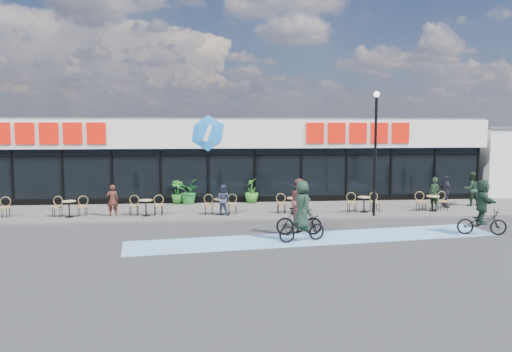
# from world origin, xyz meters

# --- Properties ---
(ground) EXTENTS (120.00, 120.00, 0.00)m
(ground) POSITION_xyz_m (0.00, 0.00, 0.00)
(ground) COLOR #28282B
(ground) RESTS_ON ground
(sidewalk) EXTENTS (44.00, 5.00, 0.10)m
(sidewalk) POSITION_xyz_m (0.00, 4.50, 0.05)
(sidewalk) COLOR #5F5A54
(sidewalk) RESTS_ON ground
(bike_lane) EXTENTS (14.17, 4.13, 0.01)m
(bike_lane) POSITION_xyz_m (4.00, -1.50, 0.01)
(bike_lane) COLOR #6595C0
(bike_lane) RESTS_ON ground
(building) EXTENTS (30.60, 6.57, 4.75)m
(building) POSITION_xyz_m (-0.00, 9.93, 2.34)
(building) COLOR black
(building) RESTS_ON ground
(lamp_post) EXTENTS (0.28, 0.28, 5.61)m
(lamp_post) POSITION_xyz_m (7.49, 2.30, 3.40)
(lamp_post) COLOR black
(lamp_post) RESTS_ON sidewalk
(bistro_set_2) EXTENTS (1.54, 0.62, 0.90)m
(bistro_set_2) POSITION_xyz_m (-6.21, 3.40, 0.56)
(bistro_set_2) COLOR tan
(bistro_set_2) RESTS_ON sidewalk
(bistro_set_3) EXTENTS (1.54, 0.62, 0.90)m
(bistro_set_3) POSITION_xyz_m (-2.82, 3.40, 0.56)
(bistro_set_3) COLOR tan
(bistro_set_3) RESTS_ON sidewalk
(bistro_set_4) EXTENTS (1.54, 0.62, 0.90)m
(bistro_set_4) POSITION_xyz_m (0.56, 3.40, 0.56)
(bistro_set_4) COLOR tan
(bistro_set_4) RESTS_ON sidewalk
(bistro_set_5) EXTENTS (1.54, 0.62, 0.90)m
(bistro_set_5) POSITION_xyz_m (3.95, 3.40, 0.56)
(bistro_set_5) COLOR tan
(bistro_set_5) RESTS_ON sidewalk
(bistro_set_6) EXTENTS (1.54, 0.62, 0.90)m
(bistro_set_6) POSITION_xyz_m (7.34, 3.40, 0.56)
(bistro_set_6) COLOR tan
(bistro_set_6) RESTS_ON sidewalk
(bistro_set_7) EXTENTS (1.54, 0.62, 0.90)m
(bistro_set_7) POSITION_xyz_m (10.73, 3.40, 0.56)
(bistro_set_7) COLOR tan
(bistro_set_7) RESTS_ON sidewalk
(potted_plant_left) EXTENTS (0.93, 0.93, 1.23)m
(potted_plant_left) POSITION_xyz_m (-1.60, 6.73, 0.71)
(potted_plant_left) COLOR #1E5B1A
(potted_plant_left) RESTS_ON sidewalk
(potted_plant_mid) EXTENTS (1.16, 1.30, 1.32)m
(potted_plant_mid) POSITION_xyz_m (-1.07, 6.72, 0.76)
(potted_plant_mid) COLOR #1E6928
(potted_plant_mid) RESTS_ON sidewalk
(potted_plant_right) EXTENTS (0.81, 0.81, 1.31)m
(potted_plant_right) POSITION_xyz_m (2.28, 6.72, 0.75)
(potted_plant_right) COLOR #2A6A1E
(potted_plant_right) RESTS_ON sidewalk
(patron_left) EXTENTS (0.60, 0.47, 1.43)m
(patron_left) POSITION_xyz_m (-4.32, 3.39, 0.82)
(patron_left) COLOR #3C1B15
(patron_left) RESTS_ON sidewalk
(patron_right) EXTENTS (0.83, 0.76, 1.39)m
(patron_right) POSITION_xyz_m (0.67, 3.20, 0.80)
(patron_right) COLOR #2D3246
(patron_right) RESTS_ON sidewalk
(pedestrian_a) EXTENTS (0.58, 0.68, 1.58)m
(pedestrian_a) POSITION_xyz_m (10.98, 3.74, 0.89)
(pedestrian_a) COLOR black
(pedestrian_a) RESTS_ON sidewalk
(pedestrian_b) EXTENTS (0.51, 0.98, 1.60)m
(pedestrian_b) POSITION_xyz_m (11.84, 4.26, 0.90)
(pedestrian_b) COLOR black
(pedestrian_b) RESTS_ON sidewalk
(pedestrian_c) EXTENTS (0.91, 0.75, 1.73)m
(pedestrian_c) POSITION_xyz_m (13.41, 4.74, 0.96)
(pedestrian_c) COLOR black
(pedestrian_c) RESTS_ON sidewalk
(cyclist_a) EXTENTS (1.80, 0.88, 2.18)m
(cyclist_a) POSITION_xyz_m (3.47, -0.86, 0.93)
(cyclist_a) COLOR black
(cyclist_a) RESTS_ON ground
(cyclist_b) EXTENTS (1.93, 1.65, 2.16)m
(cyclist_b) POSITION_xyz_m (10.48, -1.47, 0.93)
(cyclist_b) COLOR black
(cyclist_b) RESTS_ON ground
(cyclist_c) EXTENTS (1.94, 1.17, 2.22)m
(cyclist_c) POSITION_xyz_m (3.38, -1.93, 0.85)
(cyclist_c) COLOR black
(cyclist_c) RESTS_ON ground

